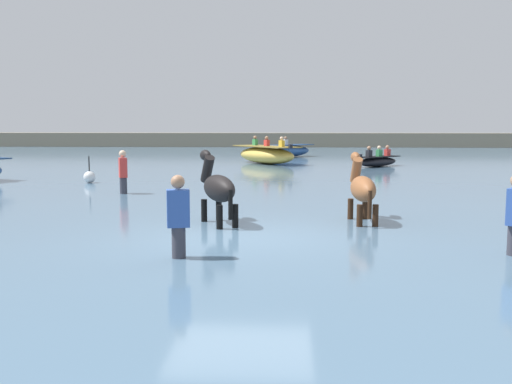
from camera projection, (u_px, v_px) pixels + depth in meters
The scene contains 11 objects.
ground_plane at pixel (241, 260), 10.06m from camera, with size 120.00×120.00×0.00m, color #666051.
water_surface at pixel (264, 186), 19.95m from camera, with size 90.00×90.00×0.43m, color slate.
horse_lead_black at pixel (218, 190), 11.10m from camera, with size 1.02×1.63×1.83m.
horse_trailing_chestnut at pixel (362, 191), 11.32m from camera, with size 0.54×1.63×1.77m.
boat_distant_west at pixel (286, 151), 33.62m from camera, with size 3.43×3.56×1.20m.
boat_near_starboard at pixel (377, 161), 26.17m from camera, with size 2.39×2.33×0.94m.
boat_distant_east at pixel (266, 155), 28.04m from camera, with size 3.62×4.18×1.33m.
person_wading_mid at pixel (123, 178), 15.97m from camera, with size 0.31×0.37×1.63m.
person_spectator_far at pixel (178, 228), 8.30m from camera, with size 0.36×0.27×1.63m.
channel_buoy at pixel (90, 177), 18.92m from camera, with size 0.38×0.38×0.88m.
far_shoreline at pixel (278, 142), 49.05m from camera, with size 80.00×2.40×1.59m, color gray.
Camera 1 is at (0.79, -9.82, 2.35)m, focal length 40.63 mm.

